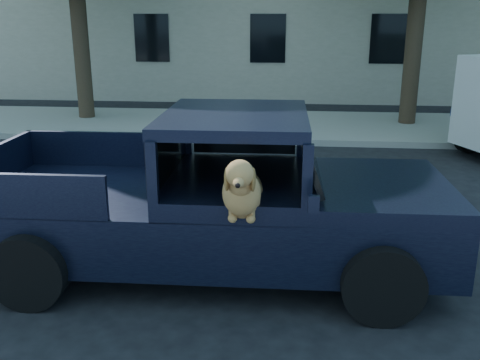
{
  "coord_description": "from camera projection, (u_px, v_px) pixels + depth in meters",
  "views": [
    {
      "loc": [
        1.86,
        -5.15,
        2.95
      ],
      "look_at": [
        1.34,
        0.29,
        1.26
      ],
      "focal_mm": 40.0,
      "sensor_mm": 36.0,
      "label": 1
    }
  ],
  "objects": [
    {
      "name": "lane_stripes",
      "position": [
        297.0,
        198.0,
        8.99
      ],
      "size": [
        21.6,
        0.14,
        0.01
      ],
      "primitive_type": null,
      "color": "silver",
      "rests_on": "ground"
    },
    {
      "name": "pickup_truck",
      "position": [
        206.0,
        219.0,
        6.31
      ],
      "size": [
        5.39,
        2.76,
        1.92
      ],
      "rotation": [
        0.0,
        0.0,
        0.02
      ],
      "color": "black",
      "rests_on": "ground"
    },
    {
      "name": "ground",
      "position": [
        118.0,
        292.0,
        5.94
      ],
      "size": [
        120.0,
        120.0,
        0.0
      ],
      "primitive_type": "plane",
      "color": "black",
      "rests_on": "ground"
    },
    {
      "name": "far_sidewalk",
      "position": [
        223.0,
        125.0,
        14.67
      ],
      "size": [
        60.0,
        4.0,
        0.15
      ],
      "primitive_type": "cube",
      "color": "gray",
      "rests_on": "ground"
    }
  ]
}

